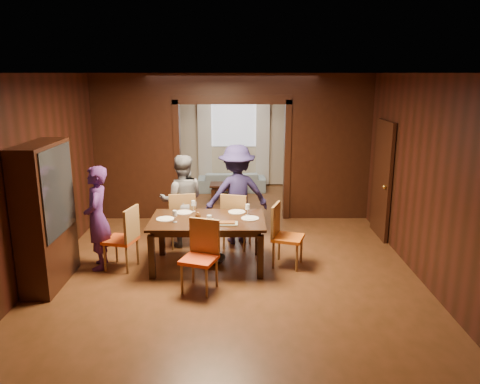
{
  "coord_description": "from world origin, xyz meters",
  "views": [
    {
      "loc": [
        0.13,
        -7.65,
        2.9
      ],
      "look_at": [
        0.15,
        -0.4,
        1.05
      ],
      "focal_mm": 35.0,
      "sensor_mm": 36.0,
      "label": 1
    }
  ],
  "objects_px": {
    "chair_right": "(288,236)",
    "chair_far_r": "(237,220)",
    "person_purple": "(97,218)",
    "hutch": "(46,215)",
    "person_grey": "(182,201)",
    "dining_table": "(208,243)",
    "chair_far_l": "(182,219)",
    "sofa": "(232,181)",
    "chair_near": "(199,257)",
    "chair_left": "(120,238)",
    "coffee_table": "(227,192)",
    "person_navy": "(237,194)"
  },
  "relations": [
    {
      "from": "chair_right",
      "to": "chair_far_r",
      "type": "xyz_separation_m",
      "value": [
        -0.78,
        0.8,
        0.0
      ]
    },
    {
      "from": "person_purple",
      "to": "hutch",
      "type": "relative_size",
      "value": 0.79
    },
    {
      "from": "person_grey",
      "to": "dining_table",
      "type": "bearing_deg",
      "value": 111.19
    },
    {
      "from": "chair_far_l",
      "to": "sofa",
      "type": "bearing_deg",
      "value": -110.9
    },
    {
      "from": "sofa",
      "to": "chair_near",
      "type": "distance_m",
      "value": 5.61
    },
    {
      "from": "chair_right",
      "to": "chair_left",
      "type": "bearing_deg",
      "value": 110.28
    },
    {
      "from": "person_grey",
      "to": "dining_table",
      "type": "relative_size",
      "value": 0.92
    },
    {
      "from": "person_purple",
      "to": "chair_near",
      "type": "xyz_separation_m",
      "value": [
        1.59,
        -0.8,
        -0.3
      ]
    },
    {
      "from": "person_grey",
      "to": "chair_far_r",
      "type": "relative_size",
      "value": 1.63
    },
    {
      "from": "chair_left",
      "to": "chair_far_r",
      "type": "distance_m",
      "value": 1.97
    },
    {
      "from": "person_purple",
      "to": "chair_near",
      "type": "distance_m",
      "value": 1.8
    },
    {
      "from": "dining_table",
      "to": "coffee_table",
      "type": "relative_size",
      "value": 2.16
    },
    {
      "from": "chair_far_l",
      "to": "hutch",
      "type": "height_order",
      "value": "hutch"
    },
    {
      "from": "person_grey",
      "to": "chair_near",
      "type": "relative_size",
      "value": 1.63
    },
    {
      "from": "sofa",
      "to": "chair_far_l",
      "type": "xyz_separation_m",
      "value": [
        -0.79,
        -3.88,
        0.24
      ]
    },
    {
      "from": "person_navy",
      "to": "chair_right",
      "type": "height_order",
      "value": "person_navy"
    },
    {
      "from": "person_purple",
      "to": "chair_far_l",
      "type": "xyz_separation_m",
      "value": [
        1.16,
        0.92,
        -0.3
      ]
    },
    {
      "from": "sofa",
      "to": "chair_far_r",
      "type": "height_order",
      "value": "chair_far_r"
    },
    {
      "from": "person_purple",
      "to": "chair_right",
      "type": "distance_m",
      "value": 2.89
    },
    {
      "from": "person_grey",
      "to": "hutch",
      "type": "height_order",
      "value": "hutch"
    },
    {
      "from": "person_navy",
      "to": "chair_far_r",
      "type": "relative_size",
      "value": 1.78
    },
    {
      "from": "person_purple",
      "to": "chair_left",
      "type": "bearing_deg",
      "value": 75.92
    },
    {
      "from": "coffee_table",
      "to": "chair_left",
      "type": "bearing_deg",
      "value": -111.3
    },
    {
      "from": "chair_left",
      "to": "person_grey",
      "type": "bearing_deg",
      "value": 154.26
    },
    {
      "from": "person_purple",
      "to": "coffee_table",
      "type": "bearing_deg",
      "value": 145.74
    },
    {
      "from": "sofa",
      "to": "hutch",
      "type": "xyz_separation_m",
      "value": [
        -2.48,
        -5.35,
        0.75
      ]
    },
    {
      "from": "chair_left",
      "to": "chair_far_r",
      "type": "bearing_deg",
      "value": 130.65
    },
    {
      "from": "person_navy",
      "to": "person_grey",
      "type": "bearing_deg",
      "value": -4.06
    },
    {
      "from": "dining_table",
      "to": "chair_near",
      "type": "xyz_separation_m",
      "value": [
        -0.07,
        -0.84,
        0.1
      ]
    },
    {
      "from": "chair_far_r",
      "to": "dining_table",
      "type": "bearing_deg",
      "value": 77.96
    },
    {
      "from": "chair_far_l",
      "to": "chair_near",
      "type": "bearing_deg",
      "value": 94.6
    },
    {
      "from": "sofa",
      "to": "person_navy",
      "type": "bearing_deg",
      "value": 90.53
    },
    {
      "from": "chair_far_r",
      "to": "hutch",
      "type": "height_order",
      "value": "hutch"
    },
    {
      "from": "dining_table",
      "to": "chair_far_l",
      "type": "bearing_deg",
      "value": 119.44
    },
    {
      "from": "person_purple",
      "to": "chair_far_r",
      "type": "xyz_separation_m",
      "value": [
        2.09,
        0.86,
        -0.3
      ]
    },
    {
      "from": "coffee_table",
      "to": "chair_right",
      "type": "distance_m",
      "value": 3.96
    },
    {
      "from": "sofa",
      "to": "chair_far_l",
      "type": "relative_size",
      "value": 1.74
    },
    {
      "from": "person_navy",
      "to": "chair_far_l",
      "type": "xyz_separation_m",
      "value": [
        -0.93,
        -0.2,
        -0.38
      ]
    },
    {
      "from": "chair_near",
      "to": "hutch",
      "type": "height_order",
      "value": "hutch"
    },
    {
      "from": "hutch",
      "to": "sofa",
      "type": "bearing_deg",
      "value": 65.13
    },
    {
      "from": "sofa",
      "to": "chair_left",
      "type": "xyz_separation_m",
      "value": [
        -1.61,
        -4.83,
        0.24
      ]
    },
    {
      "from": "person_navy",
      "to": "hutch",
      "type": "distance_m",
      "value": 3.12
    },
    {
      "from": "person_purple",
      "to": "chair_left",
      "type": "xyz_separation_m",
      "value": [
        0.34,
        -0.03,
        -0.3
      ]
    },
    {
      "from": "chair_far_r",
      "to": "chair_near",
      "type": "xyz_separation_m",
      "value": [
        -0.51,
        -1.65,
        0.0
      ]
    },
    {
      "from": "chair_far_l",
      "to": "chair_near",
      "type": "distance_m",
      "value": 1.77
    },
    {
      "from": "dining_table",
      "to": "chair_near",
      "type": "distance_m",
      "value": 0.85
    },
    {
      "from": "chair_right",
      "to": "person_purple",
      "type": "bearing_deg",
      "value": 109.42
    },
    {
      "from": "chair_left",
      "to": "chair_right",
      "type": "distance_m",
      "value": 2.54
    },
    {
      "from": "person_grey",
      "to": "person_navy",
      "type": "distance_m",
      "value": 0.95
    },
    {
      "from": "chair_far_r",
      "to": "chair_near",
      "type": "relative_size",
      "value": 1.0
    }
  ]
}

